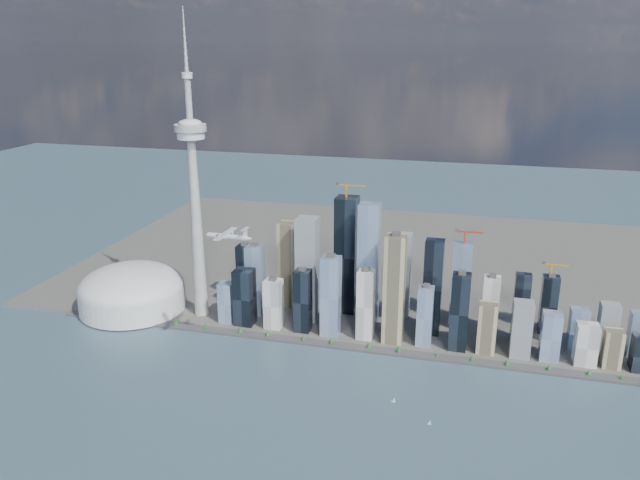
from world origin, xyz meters
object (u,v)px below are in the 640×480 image
(needle_tower, at_px, (195,195))
(sailboat_west, at_px, (394,400))
(airplane, at_px, (228,236))
(dome_stadium, at_px, (132,291))
(sailboat_east, at_px, (430,423))

(needle_tower, bearing_deg, sailboat_west, -27.48)
(airplane, bearing_deg, needle_tower, 131.35)
(sailboat_west, bearing_deg, dome_stadium, 170.70)
(needle_tower, bearing_deg, dome_stadium, -175.91)
(needle_tower, relative_size, sailboat_west, 60.86)
(needle_tower, xyz_separation_m, dome_stadium, (-140.00, -10.00, -196.40))
(needle_tower, bearing_deg, sailboat_east, -28.85)
(dome_stadium, height_order, sailboat_east, dome_stadium)
(needle_tower, distance_m, sailboat_west, 504.53)
(airplane, relative_size, sailboat_east, 9.45)
(airplane, relative_size, sailboat_west, 8.52)
(airplane, xyz_separation_m, sailboat_west, (269.16, -51.39, -212.87))
(airplane, bearing_deg, sailboat_west, -8.96)
(dome_stadium, height_order, sailboat_west, dome_stadium)
(needle_tower, distance_m, airplane, 202.04)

